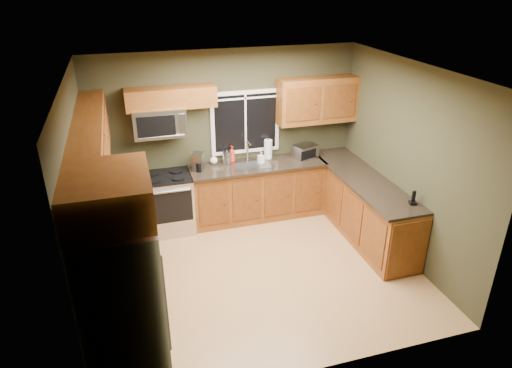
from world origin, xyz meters
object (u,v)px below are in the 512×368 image
toaster_oven (305,152)px  cordless_phone (413,200)px  soap_bottle_c (214,159)px  kettle (227,157)px  soap_bottle_b (261,157)px  microwave (159,122)px  coffee_maker (198,162)px  refrigerator (124,302)px  soap_bottle_a (232,154)px  paper_towel_roll (268,149)px  range (168,203)px

toaster_oven → cordless_phone: size_ratio=2.24×
toaster_oven → soap_bottle_c: size_ratio=2.76×
kettle → soap_bottle_b: (0.53, -0.12, -0.02)m
microwave → coffee_maker: size_ratio=2.81×
coffee_maker → cordless_phone: coffee_maker is taller
microwave → soap_bottle_c: microwave is taller
refrigerator → toaster_oven: size_ratio=4.16×
soap_bottle_a → cordless_phone: size_ratio=1.37×
refrigerator → kettle: bearing=60.1°
microwave → paper_towel_roll: 1.82m
microwave → soap_bottle_a: size_ratio=2.89×
range → cordless_phone: bearing=-31.8°
range → kettle: size_ratio=3.80×
soap_bottle_b → cordless_phone: (1.50, -1.93, -0.04)m
paper_towel_roll → cordless_phone: size_ratio=1.79×
refrigerator → soap_bottle_b: 3.59m
paper_towel_roll → toaster_oven: bearing=-16.2°
toaster_oven → cordless_phone: toaster_oven is taller
paper_towel_roll → soap_bottle_a: paper_towel_roll is taller
soap_bottle_c → range: bearing=-163.9°
soap_bottle_a → toaster_oven: bearing=-9.1°
paper_towel_roll → cordless_phone: bearing=-57.5°
soap_bottle_b → cordless_phone: size_ratio=0.97×
kettle → refrigerator: bearing=-119.9°
coffee_maker → soap_bottle_b: (1.01, -0.00, -0.03)m
range → soap_bottle_c: (0.80, 0.23, 0.55)m
refrigerator → soap_bottle_c: bearing=63.6°
range → soap_bottle_c: size_ratio=5.99×
soap_bottle_c → coffee_maker: bearing=-147.3°
refrigerator → kettle: refrigerator is taller
kettle → soap_bottle_a: (0.10, 0.06, 0.02)m
kettle → soap_bottle_a: 0.12m
range → soap_bottle_b: 1.63m
refrigerator → range: 2.89m
soap_bottle_a → soap_bottle_c: bearing=180.0°
toaster_oven → kettle: size_ratio=1.75×
kettle → paper_towel_roll: bearing=3.2°
toaster_oven → soap_bottle_a: size_ratio=1.64×
soap_bottle_b → cordless_phone: bearing=-52.1°
refrigerator → soap_bottle_a: size_ratio=6.84×
soap_bottle_c → paper_towel_roll: bearing=-1.3°
cordless_phone → toaster_oven: bearing=111.2°
refrigerator → microwave: microwave is taller
soap_bottle_a → soap_bottle_c: 0.30m
refrigerator → cordless_phone: 3.83m
microwave → toaster_oven: microwave is taller
kettle → soap_bottle_b: size_ratio=1.32×
microwave → coffee_maker: (0.52, -0.08, -0.66)m
range → microwave: microwave is taller
kettle → paper_towel_roll: (0.70, 0.04, 0.04)m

